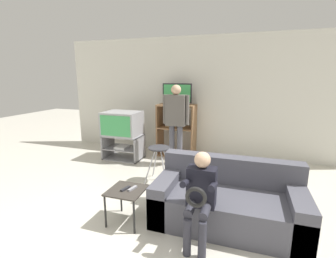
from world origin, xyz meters
TOP-DOWN VIEW (x-y plane):
  - wall_back at (0.00, 3.68)m, footprint 6.40×0.06m
  - tv_stand at (-1.43, 2.79)m, footprint 0.80×0.52m
  - television_main at (-1.45, 2.81)m, footprint 0.76×0.60m
  - media_shelf at (-0.42, 3.39)m, footprint 0.82×0.46m
  - television_flat at (-0.41, 3.39)m, footprint 0.65×0.20m
  - folding_stool at (-0.28, 1.92)m, footprint 0.41×0.41m
  - snack_table at (-0.24, 0.70)m, footprint 0.42×0.42m
  - remote_control_black at (-0.26, 0.70)m, footprint 0.07×0.15m
  - remote_control_white at (-0.18, 0.73)m, footprint 0.07×0.15m
  - couch at (0.91, 1.08)m, footprint 1.72×0.84m
  - person_standing_adult at (-0.26, 2.82)m, footprint 0.53×0.20m
  - person_seated_child at (0.66, 0.60)m, footprint 0.33×0.43m

SIDE VIEW (x-z plane):
  - tv_stand at x=-1.43m, z-range 0.00..0.51m
  - couch at x=0.91m, z-range -0.11..0.64m
  - snack_table at x=-0.24m, z-range 0.15..0.58m
  - remote_control_black at x=-0.26m, z-range 0.42..0.44m
  - remote_control_white at x=-0.18m, z-range 0.42..0.44m
  - folding_stool at x=-0.28m, z-range 0.19..0.80m
  - person_seated_child at x=0.66m, z-range 0.08..1.07m
  - media_shelf at x=-0.42m, z-range 0.01..1.16m
  - television_main at x=-1.45m, z-range 0.52..1.02m
  - person_standing_adult at x=-0.26m, z-range 0.17..1.76m
  - wall_back at x=0.00m, z-range 0.00..2.60m
  - television_flat at x=-0.41m, z-range 1.13..1.59m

